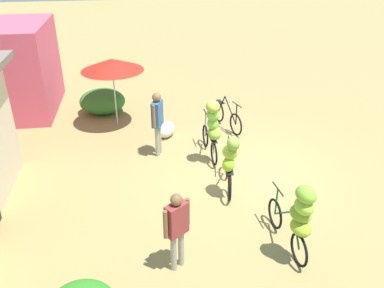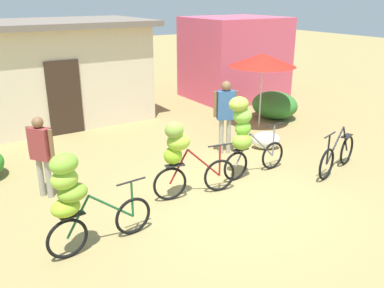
% 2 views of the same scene
% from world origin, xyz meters
% --- Properties ---
extents(ground_plane, '(60.00, 60.00, 0.00)m').
position_xyz_m(ground_plane, '(0.00, 0.00, 0.00)').
color(ground_plane, '#95834E').
extents(building_low, '(5.93, 3.55, 2.93)m').
position_xyz_m(building_low, '(-1.50, 6.96, 1.48)').
color(building_low, beige).
rests_on(building_low, ground).
extents(shop_pink, '(3.20, 2.80, 2.87)m').
position_xyz_m(shop_pink, '(5.03, 6.50, 1.44)').
color(shop_pink, '#D24D68').
rests_on(shop_pink, ground).
extents(hedge_bush_front_right, '(1.29, 1.49, 0.82)m').
position_xyz_m(hedge_bush_front_right, '(4.38, 3.55, 0.41)').
color(hedge_bush_front_right, '#33762D').
rests_on(hedge_bush_front_right, ground).
extents(market_umbrella, '(1.85, 1.85, 2.11)m').
position_xyz_m(market_umbrella, '(3.35, 3.06, 1.93)').
color(market_umbrella, beige).
rests_on(market_umbrella, ground).
extents(bicycle_leftmost, '(1.70, 0.45, 1.62)m').
position_xyz_m(bicycle_leftmost, '(-3.01, -0.31, 0.95)').
color(bicycle_leftmost, black).
rests_on(bicycle_leftmost, ground).
extents(bicycle_near_pile, '(1.65, 0.48, 1.53)m').
position_xyz_m(bicycle_near_pile, '(-0.81, 0.43, 0.89)').
color(bicycle_near_pile, black).
rests_on(bicycle_near_pile, ground).
extents(bicycle_center_loaded, '(1.67, 0.44, 1.75)m').
position_xyz_m(bicycle_center_loaded, '(0.73, 0.54, 1.03)').
color(bicycle_center_loaded, black).
rests_on(bicycle_center_loaded, ground).
extents(bicycle_by_shop, '(1.68, 0.56, 0.99)m').
position_xyz_m(bicycle_by_shop, '(2.65, -0.28, 0.37)').
color(bicycle_by_shop, black).
rests_on(bicycle_by_shop, ground).
extents(produce_sack, '(0.83, 0.74, 0.44)m').
position_xyz_m(produce_sack, '(2.32, 1.60, 0.22)').
color(produce_sack, silver).
rests_on(produce_sack, ground).
extents(person_vendor, '(0.54, 0.34, 1.76)m').
position_xyz_m(person_vendor, '(1.26, 1.90, 1.09)').
color(person_vendor, gray).
rests_on(person_vendor, ground).
extents(person_bystander, '(0.40, 0.48, 1.57)m').
position_xyz_m(person_bystander, '(-2.97, 1.85, 0.96)').
color(person_bystander, gray).
rests_on(person_bystander, ground).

